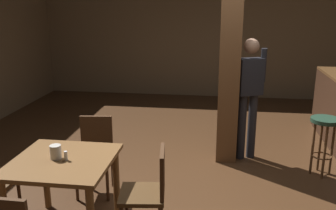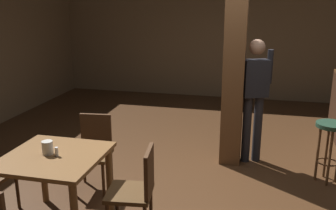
{
  "view_description": "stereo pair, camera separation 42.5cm",
  "coord_description": "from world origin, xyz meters",
  "px_view_note": "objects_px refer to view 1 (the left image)",
  "views": [
    {
      "loc": [
        0.2,
        -4.25,
        2.22
      ],
      "look_at": [
        -0.43,
        0.16,
        0.96
      ],
      "focal_mm": 40.0,
      "sensor_mm": 36.0,
      "label": 1
    },
    {
      "loc": [
        0.61,
        -4.17,
        2.22
      ],
      "look_at": [
        -0.43,
        0.16,
        0.96
      ],
      "focal_mm": 40.0,
      "sensor_mm": 36.0,
      "label": 2
    }
  ],
  "objects_px": {
    "chair_east": "(150,189)",
    "napkin_cup": "(56,152)",
    "bar_stool_near": "(324,132)",
    "salt_shaker": "(66,156)",
    "chair_north": "(95,151)",
    "dining_table": "(64,172)",
    "standing_person": "(249,91)"
  },
  "relations": [
    {
      "from": "chair_east",
      "to": "napkin_cup",
      "type": "height_order",
      "value": "napkin_cup"
    },
    {
      "from": "standing_person",
      "to": "dining_table",
      "type": "bearing_deg",
      "value": -131.54
    },
    {
      "from": "chair_north",
      "to": "bar_stool_near",
      "type": "bearing_deg",
      "value": 16.43
    },
    {
      "from": "dining_table",
      "to": "napkin_cup",
      "type": "relative_size",
      "value": 6.97
    },
    {
      "from": "chair_north",
      "to": "salt_shaker",
      "type": "relative_size",
      "value": 10.04
    },
    {
      "from": "standing_person",
      "to": "bar_stool_near",
      "type": "relative_size",
      "value": 2.22
    },
    {
      "from": "chair_east",
      "to": "chair_north",
      "type": "bearing_deg",
      "value": 134.93
    },
    {
      "from": "napkin_cup",
      "to": "salt_shaker",
      "type": "distance_m",
      "value": 0.11
    },
    {
      "from": "napkin_cup",
      "to": "salt_shaker",
      "type": "height_order",
      "value": "napkin_cup"
    },
    {
      "from": "napkin_cup",
      "to": "standing_person",
      "type": "relative_size",
      "value": 0.08
    },
    {
      "from": "napkin_cup",
      "to": "bar_stool_near",
      "type": "distance_m",
      "value": 3.31
    },
    {
      "from": "chair_north",
      "to": "standing_person",
      "type": "xyz_separation_m",
      "value": [
        1.82,
        1.23,
        0.5
      ]
    },
    {
      "from": "chair_north",
      "to": "standing_person",
      "type": "relative_size",
      "value": 0.52
    },
    {
      "from": "napkin_cup",
      "to": "standing_person",
      "type": "distance_m",
      "value": 2.82
    },
    {
      "from": "chair_east",
      "to": "napkin_cup",
      "type": "bearing_deg",
      "value": -178.0
    },
    {
      "from": "salt_shaker",
      "to": "napkin_cup",
      "type": "bearing_deg",
      "value": 168.62
    },
    {
      "from": "chair_east",
      "to": "bar_stool_near",
      "type": "relative_size",
      "value": 1.15
    },
    {
      "from": "chair_east",
      "to": "chair_north",
      "type": "distance_m",
      "value": 1.14
    },
    {
      "from": "bar_stool_near",
      "to": "chair_east",
      "type": "bearing_deg",
      "value": -140.32
    },
    {
      "from": "dining_table",
      "to": "standing_person",
      "type": "relative_size",
      "value": 0.54
    },
    {
      "from": "standing_person",
      "to": "chair_north",
      "type": "bearing_deg",
      "value": -145.92
    },
    {
      "from": "dining_table",
      "to": "napkin_cup",
      "type": "xyz_separation_m",
      "value": [
        -0.07,
        0.01,
        0.2
      ]
    },
    {
      "from": "salt_shaker",
      "to": "bar_stool_near",
      "type": "bearing_deg",
      "value": 31.45
    },
    {
      "from": "chair_east",
      "to": "napkin_cup",
      "type": "distance_m",
      "value": 0.95
    },
    {
      "from": "chair_east",
      "to": "bar_stool_near",
      "type": "bearing_deg",
      "value": 39.68
    },
    {
      "from": "salt_shaker",
      "to": "standing_person",
      "type": "xyz_separation_m",
      "value": [
        1.8,
        2.1,
        0.18
      ]
    },
    {
      "from": "dining_table",
      "to": "chair_north",
      "type": "height_order",
      "value": "chair_north"
    },
    {
      "from": "dining_table",
      "to": "bar_stool_near",
      "type": "bearing_deg",
      "value": 30.84
    },
    {
      "from": "bar_stool_near",
      "to": "standing_person",
      "type": "bearing_deg",
      "value": 155.99
    },
    {
      "from": "chair_east",
      "to": "standing_person",
      "type": "xyz_separation_m",
      "value": [
        1.02,
        2.04,
        0.5
      ]
    },
    {
      "from": "napkin_cup",
      "to": "salt_shaker",
      "type": "relative_size",
      "value": 1.5
    },
    {
      "from": "dining_table",
      "to": "bar_stool_near",
      "type": "xyz_separation_m",
      "value": [
        2.79,
        1.66,
        -0.05
      ]
    }
  ]
}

